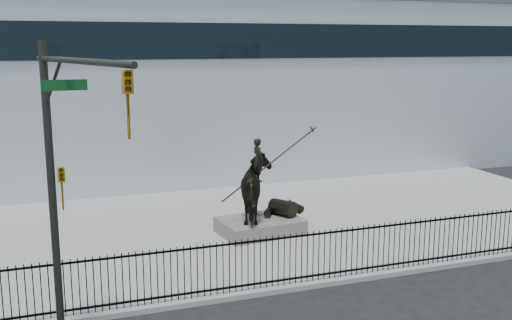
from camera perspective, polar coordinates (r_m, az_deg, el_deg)
name	(u,v)px	position (r m, az deg, el deg)	size (l,w,h in m)	color
ground	(333,303)	(16.82, 7.31, -13.32)	(120.00, 120.00, 0.00)	black
plaza	(249,227)	(22.83, -0.69, -6.36)	(30.00, 12.00, 0.15)	gray
building	(174,86)	(34.41, -7.82, 6.97)	(44.00, 14.00, 9.00)	silver
picket_fence	(314,256)	(17.51, 5.52, -9.08)	(22.10, 0.10, 1.50)	black
statue_plinth	(260,226)	(21.76, 0.40, -6.30)	(2.85, 1.96, 0.54)	#575450
equestrian_statue	(262,188)	(21.41, 0.53, -2.73)	(3.64, 2.48, 3.10)	black
traffic_signal_left	(64,182)	(13.29, -17.81, -2.04)	(1.52, 4.84, 7.00)	black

